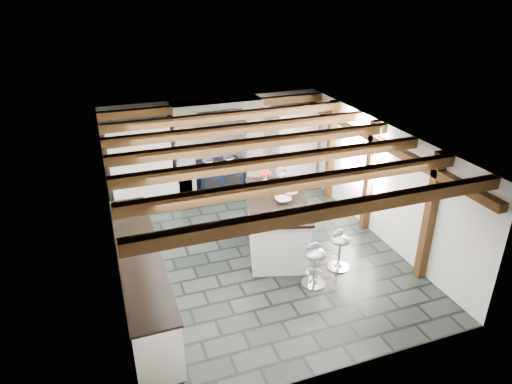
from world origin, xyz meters
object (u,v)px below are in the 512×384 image
object	(u,v)px
bar_stool_near	(340,246)
kitchen_island	(276,222)
bar_stool_far	(315,260)
range_cooker	(219,178)

from	to	relation	value
bar_stool_near	kitchen_island	bearing A→B (deg)	111.42
bar_stool_near	bar_stool_far	world-z (taller)	bar_stool_far
bar_stool_near	bar_stool_far	bearing A→B (deg)	-171.07
range_cooker	kitchen_island	bearing A→B (deg)	-80.73
bar_stool_near	bar_stool_far	xyz separation A→B (m)	(-0.63, -0.28, 0.02)
kitchen_island	bar_stool_near	bearing A→B (deg)	-36.72
bar_stool_near	bar_stool_far	distance (m)	0.69
kitchen_island	bar_stool_near	size ratio (longest dim) A/B	3.11
kitchen_island	bar_stool_far	xyz separation A→B (m)	(0.15, -1.33, -0.05)
kitchen_island	range_cooker	bearing A→B (deg)	115.76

